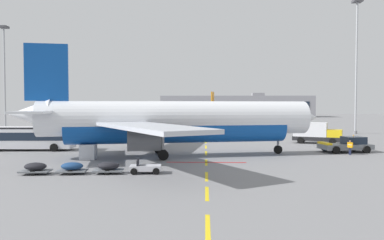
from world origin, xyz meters
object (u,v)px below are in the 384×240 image
pushback_tug (347,145)px  uld_cargo_container (88,152)px  apron_shuttle_bus (26,137)px  apron_light_mast_near (4,65)px  fuel_service_truck (316,132)px  apron_light_mast_far (357,52)px  baggage_train (91,167)px  ground_crew_worker (350,147)px  catering_truck (96,130)px  airliner_foreground (173,121)px  airliner_mid_left (205,114)px

pushback_tug → uld_cargo_container: bearing=-166.7°
apron_shuttle_bus → apron_light_mast_near: apron_light_mast_near is taller
fuel_service_truck → apron_light_mast_far: (13.63, 19.61, 14.84)m
baggage_train → fuel_service_truck: bearing=44.9°
fuel_service_truck → ground_crew_worker: size_ratio=4.41×
catering_truck → apron_light_mast_far: bearing=18.2°
airliner_foreground → apron_light_mast_far: bearing=45.7°
baggage_train → airliner_foreground: bearing=61.5°
apron_shuttle_bus → baggage_train: size_ratio=1.04×
pushback_tug → apron_light_mast_near: 74.52m
catering_truck → baggage_train: size_ratio=0.62×
airliner_mid_left → ground_crew_worker: (16.72, -66.31, -2.32)m
airliner_foreground → baggage_train: 13.01m
apron_shuttle_bus → baggage_train: 20.82m
pushback_tug → fuel_service_truck: fuel_service_truck is taller
airliner_mid_left → uld_cargo_container: 71.91m
pushback_tug → apron_light_mast_far: size_ratio=0.24×
baggage_train → ground_crew_worker: 29.34m
airliner_mid_left → apron_shuttle_bus: 67.27m
apron_shuttle_bus → catering_truck: catering_truck is taller
baggage_train → apron_light_mast_far: bearing=49.0°
pushback_tug → apron_light_mast_near: (-62.83, 37.58, 13.90)m
airliner_foreground → baggage_train: airliner_foreground is taller
airliner_mid_left → pushback_tug: bearing=-74.8°
ground_crew_worker → apron_light_mast_far: (13.51, 32.80, 15.53)m
pushback_tug → fuel_service_truck: bearing=93.9°
airliner_foreground → uld_cargo_container: (-8.85, -2.55, -3.15)m
fuel_service_truck → catering_truck: bearing=173.8°
catering_truck → pushback_tug: bearing=-22.1°
pushback_tug → apron_shuttle_bus: apron_shuttle_bus is taller
airliner_mid_left → apron_light_mast_far: 47.02m
catering_truck → apron_light_mast_near: 38.39m
apron_shuttle_bus → fuel_service_truck: 40.74m
ground_crew_worker → apron_light_mast_near: bearing=147.2°
catering_truck → baggage_train: catering_truck is taller
airliner_foreground → pushback_tug: (20.94, 4.51, -3.05)m
pushback_tug → baggage_train: pushback_tug is taller
ground_crew_worker → catering_truck: bearing=154.0°
uld_cargo_container → baggage_train: bearing=-71.4°
uld_cargo_container → catering_truck: bearing=104.4°
fuel_service_truck → uld_cargo_container: 34.02m
apron_shuttle_bus → baggage_train: apron_shuttle_bus is taller
catering_truck → fuel_service_truck: 34.75m
ground_crew_worker → apron_light_mast_near: 75.35m
apron_light_mast_near → apron_light_mast_far: (75.74, -7.37, 1.68)m
uld_cargo_container → airliner_foreground: bearing=16.1°
pushback_tug → apron_shuttle_bus: size_ratio=0.53×
airliner_mid_left → catering_truck: airliner_mid_left is taller
apron_shuttle_bus → apron_light_mast_near: bearing=121.4°
pushback_tug → ground_crew_worker: bearing=-103.1°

